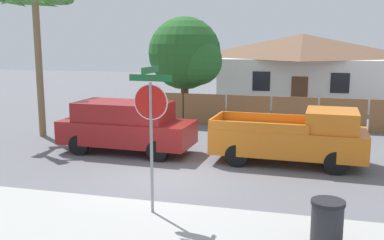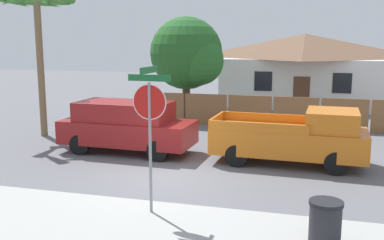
{
  "view_description": "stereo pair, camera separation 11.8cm",
  "coord_description": "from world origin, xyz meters",
  "px_view_note": "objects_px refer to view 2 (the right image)",
  "views": [
    {
      "loc": [
        4.14,
        -12.25,
        4.07
      ],
      "look_at": [
        0.66,
        0.93,
        1.6
      ],
      "focal_mm": 42.0,
      "sensor_mm": 36.0,
      "label": 1
    },
    {
      "loc": [
        4.25,
        -12.22,
        4.07
      ],
      "look_at": [
        0.66,
        0.93,
        1.6
      ],
      "focal_mm": 42.0,
      "sensor_mm": 36.0,
      "label": 2
    }
  ],
  "objects_px": {
    "palm_tree": "(37,13)",
    "orange_pickup": "(295,138)",
    "house": "(304,68)",
    "trash_bin": "(325,222)",
    "red_suv": "(127,125)",
    "oak_tree": "(189,55)",
    "stop_sign": "(150,114)"
  },
  "relations": [
    {
      "from": "palm_tree",
      "to": "orange_pickup",
      "type": "height_order",
      "value": "palm_tree"
    },
    {
      "from": "house",
      "to": "trash_bin",
      "type": "distance_m",
      "value": 20.47
    },
    {
      "from": "trash_bin",
      "to": "red_suv",
      "type": "bearing_deg",
      "value": 139.3
    },
    {
      "from": "palm_tree",
      "to": "orange_pickup",
      "type": "relative_size",
      "value": 1.19
    },
    {
      "from": "red_suv",
      "to": "trash_bin",
      "type": "distance_m",
      "value": 8.99
    },
    {
      "from": "house",
      "to": "palm_tree",
      "type": "bearing_deg",
      "value": -128.93
    },
    {
      "from": "oak_tree",
      "to": "stop_sign",
      "type": "xyz_separation_m",
      "value": [
        2.64,
        -12.76,
        -0.88
      ]
    },
    {
      "from": "palm_tree",
      "to": "stop_sign",
      "type": "height_order",
      "value": "palm_tree"
    },
    {
      "from": "palm_tree",
      "to": "orange_pickup",
      "type": "distance_m",
      "value": 11.44
    },
    {
      "from": "house",
      "to": "oak_tree",
      "type": "xyz_separation_m",
      "value": [
        -5.57,
        -6.93,
        0.99
      ]
    },
    {
      "from": "red_suv",
      "to": "trash_bin",
      "type": "bearing_deg",
      "value": -38.66
    },
    {
      "from": "oak_tree",
      "to": "orange_pickup",
      "type": "height_order",
      "value": "oak_tree"
    },
    {
      "from": "red_suv",
      "to": "stop_sign",
      "type": "height_order",
      "value": "stop_sign"
    },
    {
      "from": "house",
      "to": "palm_tree",
      "type": "relative_size",
      "value": 1.73
    },
    {
      "from": "orange_pickup",
      "to": "trash_bin",
      "type": "distance_m",
      "value": 5.92
    },
    {
      "from": "orange_pickup",
      "to": "house",
      "type": "bearing_deg",
      "value": 92.63
    },
    {
      "from": "stop_sign",
      "to": "red_suv",
      "type": "bearing_deg",
      "value": 121.81
    },
    {
      "from": "house",
      "to": "oak_tree",
      "type": "relative_size",
      "value": 1.97
    },
    {
      "from": "stop_sign",
      "to": "oak_tree",
      "type": "bearing_deg",
      "value": 104.68
    },
    {
      "from": "palm_tree",
      "to": "trash_bin",
      "type": "relative_size",
      "value": 6.56
    },
    {
      "from": "red_suv",
      "to": "orange_pickup",
      "type": "relative_size",
      "value": 0.97
    },
    {
      "from": "trash_bin",
      "to": "palm_tree",
      "type": "bearing_deg",
      "value": 146.37
    },
    {
      "from": "red_suv",
      "to": "trash_bin",
      "type": "relative_size",
      "value": 5.35
    },
    {
      "from": "oak_tree",
      "to": "orange_pickup",
      "type": "distance_m",
      "value": 9.8
    },
    {
      "from": "house",
      "to": "stop_sign",
      "type": "height_order",
      "value": "house"
    },
    {
      "from": "oak_tree",
      "to": "house",
      "type": "bearing_deg",
      "value": 51.21
    },
    {
      "from": "red_suv",
      "to": "house",
      "type": "bearing_deg",
      "value": 70.32
    },
    {
      "from": "orange_pickup",
      "to": "stop_sign",
      "type": "xyz_separation_m",
      "value": [
        -3.08,
        -5.17,
        1.49
      ]
    },
    {
      "from": "house",
      "to": "oak_tree",
      "type": "bearing_deg",
      "value": -128.79
    },
    {
      "from": "stop_sign",
      "to": "trash_bin",
      "type": "bearing_deg",
      "value": -6.66
    },
    {
      "from": "red_suv",
      "to": "trash_bin",
      "type": "height_order",
      "value": "red_suv"
    },
    {
      "from": "oak_tree",
      "to": "red_suv",
      "type": "height_order",
      "value": "oak_tree"
    }
  ]
}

